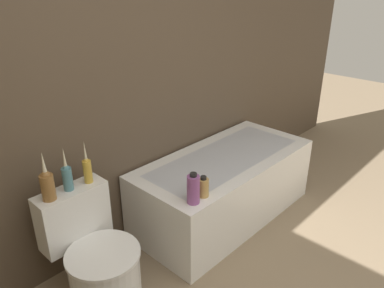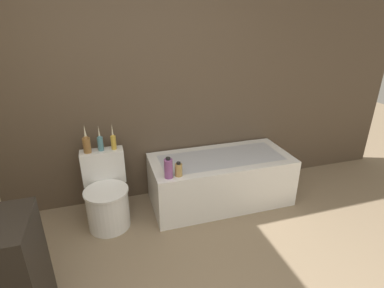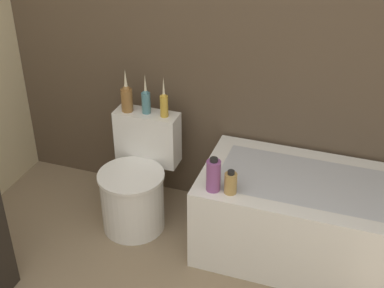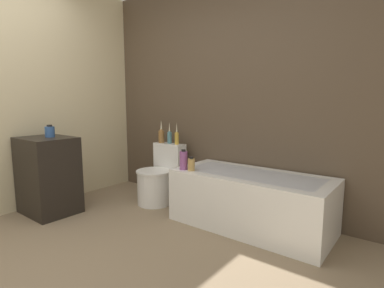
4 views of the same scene
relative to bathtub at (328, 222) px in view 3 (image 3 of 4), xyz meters
name	(u,v)px [view 3 (image 3 of 4)]	position (x,y,z in m)	size (l,w,h in m)	color
wall_back_tiled	(216,14)	(-0.82, 0.39, 1.03)	(6.40, 0.06, 2.60)	brown
bathtub	(328,222)	(0.00, 0.00, 0.00)	(1.49, 0.69, 0.53)	white
toilet	(137,184)	(-1.20, -0.03, 0.02)	(0.42, 0.56, 0.69)	white
vase_gold	(127,97)	(-1.33, 0.16, 0.52)	(0.07, 0.07, 0.28)	olive
vase_silver	(146,100)	(-1.20, 0.18, 0.51)	(0.06, 0.06, 0.26)	teal
vase_bronze	(164,104)	(-1.08, 0.17, 0.51)	(0.05, 0.05, 0.26)	gold
shampoo_bottle_tall	(213,175)	(-0.63, -0.25, 0.35)	(0.08, 0.08, 0.20)	#8C4C8C
shampoo_bottle_short	(231,183)	(-0.53, -0.25, 0.32)	(0.07, 0.07, 0.14)	tan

